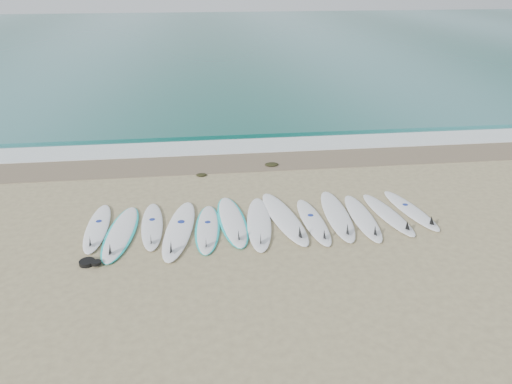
{
  "coord_description": "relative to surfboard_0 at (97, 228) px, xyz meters",
  "views": [
    {
      "loc": [
        -1.36,
        -10.3,
        5.51
      ],
      "look_at": [
        0.04,
        0.91,
        0.4
      ],
      "focal_mm": 35.0,
      "sensor_mm": 36.0,
      "label": 1
    }
  ],
  "objects": [
    {
      "name": "surfboard_11",
      "position": [
        6.89,
        -0.17,
        -0.0
      ],
      "size": [
        0.84,
        2.42,
        0.3
      ],
      "rotation": [
        0.0,
        0.0,
        0.15
      ],
      "color": "white",
      "rests_on": "ground"
    },
    {
      "name": "surfboard_9",
      "position": [
        5.64,
        -0.08,
        0.01
      ],
      "size": [
        0.7,
        2.77,
        0.35
      ],
      "rotation": [
        0.0,
        0.0,
        -0.05
      ],
      "color": "white",
      "rests_on": "ground"
    },
    {
      "name": "surfboard_4",
      "position": [
        2.51,
        -0.32,
        -0.01
      ],
      "size": [
        0.73,
        2.4,
        0.3
      ],
      "rotation": [
        0.0,
        0.0,
        -0.07
      ],
      "color": "white",
      "rests_on": "ground"
    },
    {
      "name": "seaweed_near",
      "position": [
        2.45,
        3.0,
        -0.02
      ],
      "size": [
        0.31,
        0.24,
        0.06
      ],
      "primitive_type": "ellipsoid",
      "color": "black",
      "rests_on": "ground"
    },
    {
      "name": "wave_crest",
      "position": [
        3.73,
        6.88,
        -0.0
      ],
      "size": [
        120.0,
        1.0,
        0.1
      ],
      "primitive_type": "cube",
      "color": "#206460",
      "rests_on": "ground"
    },
    {
      "name": "wet_sand_band",
      "position": [
        3.73,
        3.98,
        -0.05
      ],
      "size": [
        120.0,
        1.8,
        0.01
      ],
      "primitive_type": "cube",
      "color": "#6F5E49",
      "rests_on": "ground"
    },
    {
      "name": "surfboard_1",
      "position": [
        0.56,
        -0.3,
        -0.0
      ],
      "size": [
        0.89,
        2.69,
        0.34
      ],
      "rotation": [
        0.0,
        0.0,
        -0.1
      ],
      "color": "white",
      "rests_on": "ground"
    },
    {
      "name": "surfboard_5",
      "position": [
        3.11,
        -0.02,
        -0.0
      ],
      "size": [
        0.81,
        2.68,
        0.34
      ],
      "rotation": [
        0.0,
        0.0,
        0.07
      ],
      "color": "white",
      "rests_on": "ground"
    },
    {
      "name": "foam_band",
      "position": [
        3.73,
        5.38,
        -0.03
      ],
      "size": [
        120.0,
        1.4,
        0.04
      ],
      "primitive_type": "cube",
      "color": "silver",
      "rests_on": "ground"
    },
    {
      "name": "leash_coil",
      "position": [
        0.08,
        -1.46,
        -0.0
      ],
      "size": [
        0.46,
        0.36,
        0.11
      ],
      "color": "black",
      "rests_on": "ground"
    },
    {
      "name": "surfboard_6",
      "position": [
        3.71,
        -0.25,
        0.01
      ],
      "size": [
        0.82,
        2.76,
        0.35
      ],
      "rotation": [
        0.0,
        0.0,
        -0.1
      ],
      "color": "white",
      "rests_on": "ground"
    },
    {
      "name": "surfboard_0",
      "position": [
        0.0,
        0.0,
        0.0
      ],
      "size": [
        0.5,
        2.4,
        0.31
      ],
      "rotation": [
        0.0,
        0.0,
        0.0
      ],
      "color": "white",
      "rests_on": "ground"
    },
    {
      "name": "surfboard_7",
      "position": [
        4.36,
        -0.07,
        0.01
      ],
      "size": [
        1.06,
        2.94,
        0.37
      ],
      "rotation": [
        0.0,
        0.0,
        0.16
      ],
      "color": "white",
      "rests_on": "ground"
    },
    {
      "name": "seaweed_far",
      "position": [
        4.59,
        3.54,
        -0.01
      ],
      "size": [
        0.41,
        0.32,
        0.08
      ],
      "primitive_type": "ellipsoid",
      "color": "black",
      "rests_on": "ground"
    },
    {
      "name": "surfboard_2",
      "position": [
        1.25,
        -0.06,
        -0.0
      ],
      "size": [
        0.6,
        2.39,
        0.3
      ],
      "rotation": [
        0.0,
        0.0,
        0.05
      ],
      "color": "white",
      "rests_on": "ground"
    },
    {
      "name": "ocean",
      "position": [
        3.73,
        32.38,
        -0.04
      ],
      "size": [
        120.0,
        55.0,
        0.03
      ],
      "primitive_type": "cube",
      "color": "#206460",
      "rests_on": "ground"
    },
    {
      "name": "surfboard_3",
      "position": [
        1.86,
        -0.35,
        0.01
      ],
      "size": [
        0.99,
        2.93,
        0.37
      ],
      "rotation": [
        0.0,
        0.0,
        -0.14
      ],
      "color": "white",
      "rests_on": "ground"
    },
    {
      "name": "surfboard_10",
      "position": [
        6.21,
        -0.27,
        0.0
      ],
      "size": [
        0.56,
        2.51,
        0.32
      ],
      "rotation": [
        0.0,
        0.0,
        -0.02
      ],
      "color": "white",
      "rests_on": "ground"
    },
    {
      "name": "surfboard_8",
      "position": [
        5.0,
        -0.31,
        0.0
      ],
      "size": [
        0.61,
        2.43,
        0.31
      ],
      "rotation": [
        0.0,
        0.0,
        0.05
      ],
      "color": "white",
      "rests_on": "ground"
    },
    {
      "name": "ground",
      "position": [
        3.73,
        -0.12,
        -0.05
      ],
      "size": [
        120.0,
        120.0,
        0.0
      ],
      "primitive_type": "plane",
      "color": "#9B8B64"
    },
    {
      "name": "surfboard_12",
      "position": [
        7.53,
        -0.02,
        -0.0
      ],
      "size": [
        0.88,
        2.4,
        0.3
      ],
      "rotation": [
        0.0,
        0.0,
        0.17
      ],
      "color": "white",
      "rests_on": "ground"
    }
  ]
}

